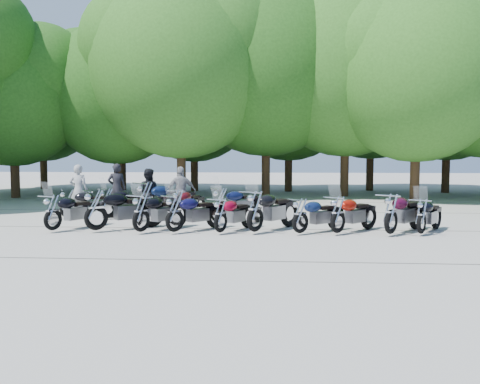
# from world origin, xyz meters

# --- Properties ---
(ground) EXTENTS (90.00, 90.00, 0.00)m
(ground) POSITION_xyz_m (0.00, 0.00, 0.00)
(ground) COLOR #9D978D
(ground) RESTS_ON ground
(tree_1) EXTENTS (6.97, 6.97, 8.55)m
(tree_1) POSITION_xyz_m (-12.04, 11.24, 5.06)
(tree_1) COLOR #3A2614
(tree_1) RESTS_ON ground
(tree_2) EXTENTS (7.31, 7.31, 8.97)m
(tree_2) POSITION_xyz_m (-7.25, 12.84, 5.31)
(tree_2) COLOR #3A2614
(tree_2) RESTS_ON ground
(tree_3) EXTENTS (8.70, 8.70, 10.67)m
(tree_3) POSITION_xyz_m (-3.57, 11.24, 6.32)
(tree_3) COLOR #3A2614
(tree_3) RESTS_ON ground
(tree_4) EXTENTS (9.13, 9.13, 11.20)m
(tree_4) POSITION_xyz_m (0.54, 13.09, 6.64)
(tree_4) COLOR #3A2614
(tree_4) RESTS_ON ground
(tree_5) EXTENTS (9.04, 9.04, 11.10)m
(tree_5) POSITION_xyz_m (4.61, 13.20, 6.57)
(tree_5) COLOR #3A2614
(tree_5) RESTS_ON ground
(tree_6) EXTENTS (8.00, 8.00, 9.82)m
(tree_6) POSITION_xyz_m (7.55, 10.82, 5.81)
(tree_6) COLOR #3A2614
(tree_6) RESTS_ON ground
(tree_9) EXTENTS (7.59, 7.59, 9.32)m
(tree_9) POSITION_xyz_m (-13.53, 17.59, 5.52)
(tree_9) COLOR #3A2614
(tree_9) RESTS_ON ground
(tree_10) EXTENTS (7.78, 7.78, 9.55)m
(tree_10) POSITION_xyz_m (-8.29, 16.97, 5.66)
(tree_10) COLOR #3A2614
(tree_10) RESTS_ON ground
(tree_11) EXTENTS (7.56, 7.56, 9.28)m
(tree_11) POSITION_xyz_m (-3.76, 16.43, 5.49)
(tree_11) COLOR #3A2614
(tree_11) RESTS_ON ground
(tree_12) EXTENTS (7.88, 7.88, 9.67)m
(tree_12) POSITION_xyz_m (1.80, 16.47, 5.72)
(tree_12) COLOR #3A2614
(tree_12) RESTS_ON ground
(tree_13) EXTENTS (8.31, 8.31, 10.20)m
(tree_13) POSITION_xyz_m (6.69, 17.47, 6.04)
(tree_13) COLOR #3A2614
(tree_13) RESTS_ON ground
(tree_14) EXTENTS (8.02, 8.02, 9.84)m
(tree_14) POSITION_xyz_m (10.68, 16.09, 5.83)
(tree_14) COLOR #3A2614
(tree_14) RESTS_ON ground
(motorcycle_0) EXTENTS (1.49, 2.22, 1.21)m
(motorcycle_0) POSITION_xyz_m (-5.25, 0.45, 0.61)
(motorcycle_0) COLOR black
(motorcycle_0) RESTS_ON ground
(motorcycle_1) EXTENTS (2.33, 2.18, 1.38)m
(motorcycle_1) POSITION_xyz_m (-4.01, 0.51, 0.69)
(motorcycle_1) COLOR black
(motorcycle_1) RESTS_ON ground
(motorcycle_2) EXTENTS (1.69, 2.25, 1.25)m
(motorcycle_2) POSITION_xyz_m (-2.68, 0.36, 0.63)
(motorcycle_2) COLOR black
(motorcycle_2) RESTS_ON ground
(motorcycle_3) EXTENTS (1.90, 2.11, 1.23)m
(motorcycle_3) POSITION_xyz_m (-1.74, 0.41, 0.62)
(motorcycle_3) COLOR #0D0B33
(motorcycle_3) RESTS_ON ground
(motorcycle_4) EXTENTS (1.50, 2.08, 1.15)m
(motorcycle_4) POSITION_xyz_m (-0.46, 0.42, 0.57)
(motorcycle_4) COLOR maroon
(motorcycle_4) RESTS_ON ground
(motorcycle_5) EXTENTS (1.97, 2.43, 1.37)m
(motorcycle_5) POSITION_xyz_m (0.49, 0.55, 0.69)
(motorcycle_5) COLOR black
(motorcycle_5) RESTS_ON ground
(motorcycle_6) EXTENTS (1.93, 1.82, 1.15)m
(motorcycle_6) POSITION_xyz_m (1.73, 0.46, 0.57)
(motorcycle_6) COLOR #0E1B3F
(motorcycle_6) RESTS_ON ground
(motorcycle_7) EXTENTS (1.93, 2.04, 1.22)m
(motorcycle_7) POSITION_xyz_m (2.76, 0.52, 0.61)
(motorcycle_7) COLOR maroon
(motorcycle_7) RESTS_ON ground
(motorcycle_8) EXTENTS (1.97, 2.26, 1.31)m
(motorcycle_8) POSITION_xyz_m (4.17, 0.44, 0.65)
(motorcycle_8) COLOR #36071C
(motorcycle_8) RESTS_ON ground
(motorcycle_9) EXTENTS (1.60, 2.05, 1.15)m
(motorcycle_9) POSITION_xyz_m (5.02, 0.59, 0.57)
(motorcycle_9) COLOR black
(motorcycle_9) RESTS_ON ground
(motorcycle_10) EXTENTS (2.13, 1.49, 1.17)m
(motorcycle_10) POSITION_xyz_m (-5.90, 3.14, 0.58)
(motorcycle_10) COLOR black
(motorcycle_10) RESTS_ON ground
(motorcycle_11) EXTENTS (1.95, 1.97, 1.20)m
(motorcycle_11) POSITION_xyz_m (-4.63, 3.33, 0.60)
(motorcycle_11) COLOR black
(motorcycle_11) RESTS_ON ground
(motorcycle_12) EXTENTS (2.25, 2.45, 1.45)m
(motorcycle_12) POSITION_xyz_m (-3.31, 3.34, 0.72)
(motorcycle_12) COLOR #0D193A
(motorcycle_12) RESTS_ON ground
(motorcycle_13) EXTENTS (1.29, 2.14, 1.16)m
(motorcycle_13) POSITION_xyz_m (-2.20, 3.33, 0.58)
(motorcycle_13) COLOR #3F080F
(motorcycle_13) RESTS_ON ground
(motorcycle_14) EXTENTS (2.20, 1.79, 1.24)m
(motorcycle_14) POSITION_xyz_m (-0.75, 3.21, 0.62)
(motorcycle_14) COLOR black
(motorcycle_14) RESTS_ON ground
(rider_0) EXTENTS (0.69, 0.46, 1.85)m
(rider_0) POSITION_xyz_m (-5.95, 4.15, 0.92)
(rider_0) COLOR #939496
(rider_0) RESTS_ON ground
(rider_1) EXTENTS (0.87, 0.69, 1.72)m
(rider_1) POSITION_xyz_m (-3.37, 3.86, 0.86)
(rider_1) COLOR black
(rider_1) RESTS_ON ground
(rider_2) EXTENTS (1.11, 0.65, 1.77)m
(rider_2) POSITION_xyz_m (-2.28, 4.26, 0.89)
(rider_2) COLOR gray
(rider_2) RESTS_ON ground
(rider_3) EXTENTS (0.77, 0.60, 1.86)m
(rider_3) POSITION_xyz_m (-4.93, 5.31, 0.93)
(rider_3) COLOR black
(rider_3) RESTS_ON ground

